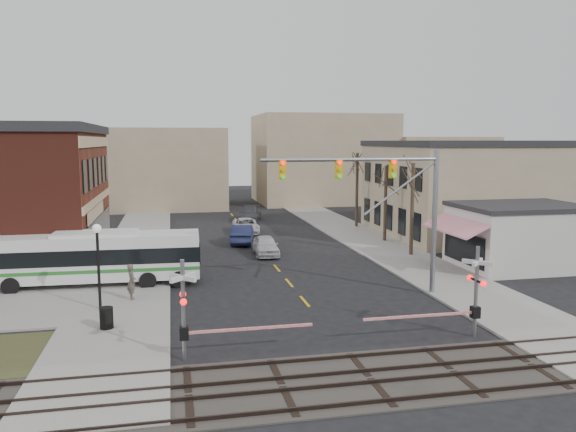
% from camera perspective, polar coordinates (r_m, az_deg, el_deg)
% --- Properties ---
extents(ground, '(160.00, 160.00, 0.00)m').
position_cam_1_polar(ground, '(28.28, 2.66, -9.79)').
color(ground, black).
rests_on(ground, ground).
extents(sidewalk_west, '(5.00, 60.00, 0.12)m').
position_cam_1_polar(sidewalk_west, '(46.96, -14.95, -2.94)').
color(sidewalk_west, gray).
rests_on(sidewalk_west, ground).
extents(sidewalk_east, '(5.00, 60.00, 0.12)m').
position_cam_1_polar(sidewalk_east, '(49.63, 7.53, -2.18)').
color(sidewalk_east, gray).
rests_on(sidewalk_east, ground).
extents(ballast_strip, '(160.00, 5.00, 0.06)m').
position_cam_1_polar(ballast_strip, '(21.11, 8.31, -16.00)').
color(ballast_strip, '#332D28').
rests_on(ballast_strip, ground).
extents(rail_tracks, '(160.00, 3.91, 0.14)m').
position_cam_1_polar(rail_tracks, '(21.07, 8.31, -15.78)').
color(rail_tracks, '#2D231E').
rests_on(rail_tracks, ground).
extents(tan_building, '(20.30, 15.30, 8.50)m').
position_cam_1_polar(tan_building, '(54.53, 20.12, 2.74)').
color(tan_building, gray).
rests_on(tan_building, ground).
extents(awning_shop, '(9.74, 6.20, 4.30)m').
position_cam_1_polar(awning_shop, '(40.67, 22.41, -1.86)').
color(awning_shop, beige).
rests_on(awning_shop, ground).
extents(tree_east_a, '(0.28, 0.28, 6.75)m').
position_cam_1_polar(tree_east_a, '(42.15, 12.49, 0.68)').
color(tree_east_a, '#382B21').
rests_on(tree_east_a, sidewalk_east).
extents(tree_east_b, '(0.28, 0.28, 6.30)m').
position_cam_1_polar(tree_east_b, '(47.78, 9.86, 1.28)').
color(tree_east_b, '#382B21').
rests_on(tree_east_b, sidewalk_east).
extents(tree_east_c, '(0.28, 0.28, 7.20)m').
position_cam_1_polar(tree_east_c, '(55.27, 7.01, 2.65)').
color(tree_east_c, '#382B21').
rests_on(tree_east_c, sidewalk_east).
extents(transit_bus, '(11.94, 2.97, 3.05)m').
position_cam_1_polar(transit_bus, '(34.75, -18.85, -3.95)').
color(transit_bus, silver).
rests_on(transit_bus, ground).
extents(traffic_signal_mast, '(9.77, 0.30, 8.00)m').
position_cam_1_polar(traffic_signal_mast, '(30.48, 10.19, 2.36)').
color(traffic_signal_mast, gray).
rests_on(traffic_signal_mast, ground).
extents(rr_crossing_west, '(5.60, 1.36, 4.00)m').
position_cam_1_polar(rr_crossing_west, '(22.22, -9.46, -9.47)').
color(rr_crossing_west, gray).
rests_on(rr_crossing_west, ground).
extents(rr_crossing_east, '(5.60, 1.36, 4.00)m').
position_cam_1_polar(rr_crossing_east, '(25.53, 17.72, -7.48)').
color(rr_crossing_east, gray).
rests_on(rr_crossing_east, ground).
extents(street_lamp, '(0.44, 0.44, 4.29)m').
position_cam_1_polar(street_lamp, '(29.34, -18.77, -3.14)').
color(street_lamp, black).
rests_on(street_lamp, sidewalk_west).
extents(trash_bin, '(0.60, 0.60, 0.96)m').
position_cam_1_polar(trash_bin, '(26.80, -17.96, -9.81)').
color(trash_bin, black).
rests_on(trash_bin, sidewalk_west).
extents(car_a, '(1.89, 4.34, 1.46)m').
position_cam_1_polar(car_a, '(41.89, -2.28, -3.01)').
color(car_a, silver).
rests_on(car_a, ground).
extents(car_b, '(2.53, 5.01, 1.58)m').
position_cam_1_polar(car_b, '(46.80, -4.65, -1.83)').
color(car_b, '#1A2042').
rests_on(car_b, ground).
extents(car_c, '(2.49, 4.99, 1.36)m').
position_cam_1_polar(car_c, '(52.03, -4.31, -0.99)').
color(car_c, silver).
rests_on(car_c, ground).
extents(car_d, '(3.29, 5.47, 1.48)m').
position_cam_1_polar(car_d, '(59.90, -3.92, 0.21)').
color(car_d, '#3A3A3E').
rests_on(car_d, ground).
extents(pedestrian_near, '(0.64, 0.80, 1.90)m').
position_cam_1_polar(pedestrian_near, '(31.03, -15.60, -6.44)').
color(pedestrian_near, '#554C44').
rests_on(pedestrian_near, sidewalk_west).
extents(pedestrian_far, '(0.96, 0.87, 1.61)m').
position_cam_1_polar(pedestrian_far, '(35.27, -18.29, -5.10)').
color(pedestrian_far, '#323A57').
rests_on(pedestrian_far, sidewalk_west).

